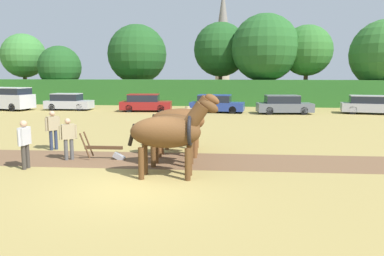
{
  "coord_description": "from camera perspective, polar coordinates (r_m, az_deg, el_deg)",
  "views": [
    {
      "loc": [
        3.09,
        -10.03,
        3.22
      ],
      "look_at": [
        1.13,
        4.45,
        1.1
      ],
      "focal_mm": 35.0,
      "sensor_mm": 36.0,
      "label": 1
    }
  ],
  "objects": [
    {
      "name": "ground_plane",
      "position": [
        10.97,
        -9.13,
        -8.91
      ],
      "size": [
        240.0,
        240.0,
        0.0
      ],
      "primitive_type": "plane",
      "color": "#998447"
    },
    {
      "name": "plowed_furrow_strip",
      "position": [
        15.22,
        -18.79,
        -4.4
      ],
      "size": [
        28.58,
        4.14,
        0.01
      ],
      "primitive_type": "cube",
      "rotation": [
        0.0,
        0.0,
        0.05
      ],
      "color": "brown",
      "rests_on": "ground"
    },
    {
      "name": "hedgerow",
      "position": [
        38.32,
        3.07,
        5.39
      ],
      "size": [
        55.77,
        1.83,
        2.63
      ],
      "primitive_type": "cube",
      "color": "#286023",
      "rests_on": "ground"
    },
    {
      "name": "tree_far_left",
      "position": [
        48.52,
        -24.28,
        9.99
      ],
      "size": [
        5.08,
        5.08,
        7.86
      ],
      "color": "brown",
      "rests_on": "ground"
    },
    {
      "name": "tree_left",
      "position": [
        44.91,
        -19.5,
        8.72
      ],
      "size": [
        4.75,
        4.75,
        6.35
      ],
      "color": "brown",
      "rests_on": "ground"
    },
    {
      "name": "tree_center_left",
      "position": [
        43.64,
        -8.36,
        11.07
      ],
      "size": [
        6.65,
        6.65,
        8.77
      ],
      "color": "#4C3823",
      "rests_on": "ground"
    },
    {
      "name": "tree_center",
      "position": [
        42.53,
        4.39,
        11.82
      ],
      "size": [
        5.99,
        5.99,
        8.9
      ],
      "color": "brown",
      "rests_on": "ground"
    },
    {
      "name": "tree_center_right",
      "position": [
        40.2,
        11.07,
        11.88
      ],
      "size": [
        6.98,
        6.98,
        9.38
      ],
      "color": "#4C3823",
      "rests_on": "ground"
    },
    {
      "name": "tree_right",
      "position": [
        41.26,
        17.1,
        11.2
      ],
      "size": [
        5.24,
        5.24,
        8.24
      ],
      "color": "brown",
      "rests_on": "ground"
    },
    {
      "name": "church_spire",
      "position": [
        66.15,
        4.71,
        13.48
      ],
      "size": [
        2.74,
        2.74,
        17.76
      ],
      "color": "gray",
      "rests_on": "ground"
    },
    {
      "name": "draft_horse_lead_left",
      "position": [
        11.55,
        -3.53,
        -0.6
      ],
      "size": [
        2.89,
        1.15,
        2.51
      ],
      "rotation": [
        0.0,
        0.0,
        0.05
      ],
      "color": "#513319",
      "rests_on": "ground"
    },
    {
      "name": "draft_horse_lead_right",
      "position": [
        13.06,
        -2.57,
        0.14
      ],
      "size": [
        2.63,
        1.08,
        2.39
      ],
      "rotation": [
        0.0,
        0.0,
        0.05
      ],
      "color": "#513319",
      "rests_on": "ground"
    },
    {
      "name": "draft_horse_trail_left",
      "position": [
        14.56,
        -1.76,
        1.14
      ],
      "size": [
        2.84,
        1.09,
        2.51
      ],
      "rotation": [
        0.0,
        0.0,
        0.05
      ],
      "color": "brown",
      "rests_on": "ground"
    },
    {
      "name": "draft_horse_trail_right",
      "position": [
        16.07,
        -1.11,
        1.58
      ],
      "size": [
        2.69,
        0.95,
        2.46
      ],
      "rotation": [
        0.0,
        0.0,
        0.05
      ],
      "color": "brown",
      "rests_on": "ground"
    },
    {
      "name": "plow",
      "position": [
        14.57,
        -12.81,
        -3.43
      ],
      "size": [
        1.7,
        0.48,
        1.13
      ],
      "rotation": [
        0.0,
        0.0,
        0.05
      ],
      "color": "#4C331E",
      "rests_on": "ground"
    },
    {
      "name": "farmer_at_plow",
      "position": [
        14.75,
        -18.34,
        -1.19
      ],
      "size": [
        0.54,
        0.43,
        1.58
      ],
      "rotation": [
        0.0,
        0.0,
        -0.95
      ],
      "color": "#4C4C4C",
      "rests_on": "ground"
    },
    {
      "name": "farmer_beside_team",
      "position": [
        18.23,
        -0.69,
        1.15
      ],
      "size": [
        0.54,
        0.45,
        1.66
      ],
      "rotation": [
        0.0,
        0.0,
        0.92
      ],
      "color": "#4C4C4C",
      "rests_on": "ground"
    },
    {
      "name": "farmer_onlooker_left",
      "position": [
        13.88,
        -24.15,
        -1.8
      ],
      "size": [
        0.23,
        0.67,
        1.67
      ],
      "rotation": [
        0.0,
        0.0,
        -0.03
      ],
      "color": "#38332D",
      "rests_on": "ground"
    },
    {
      "name": "farmer_onlooker_right",
      "position": [
        16.93,
        -20.44,
        0.11
      ],
      "size": [
        0.44,
        0.58,
        1.67
      ],
      "rotation": [
        0.0,
        0.0,
        -0.58
      ],
      "color": "#28334C",
      "rests_on": "ground"
    },
    {
      "name": "parked_van",
      "position": [
        37.57,
        -26.42,
        4.07
      ],
      "size": [
        5.05,
        2.85,
        2.03
      ],
      "rotation": [
        0.0,
        0.0,
        -0.19
      ],
      "color": "#BCBCC1",
      "rests_on": "ground"
    },
    {
      "name": "parked_car_left",
      "position": [
        35.43,
        -18.31,
        3.78
      ],
      "size": [
        4.1,
        1.81,
        1.49
      ],
      "rotation": [
        0.0,
        0.0,
        0.03
      ],
      "color": "#A8A8B2",
      "rests_on": "ground"
    },
    {
      "name": "parked_car_center_left",
      "position": [
        32.72,
        -7.12,
        3.8
      ],
      "size": [
        4.53,
        2.32,
        1.5
      ],
      "rotation": [
        0.0,
        0.0,
        0.11
      ],
      "color": "maroon",
      "rests_on": "ground"
    },
    {
      "name": "parked_car_center",
      "position": [
        31.61,
        3.73,
        3.68
      ],
      "size": [
        4.61,
        2.14,
        1.49
      ],
      "rotation": [
        0.0,
        0.0,
        -0.08
      ],
      "color": "navy",
      "rests_on": "ground"
    },
    {
      "name": "parked_car_center_right",
      "position": [
        31.31,
        13.8,
        3.45
      ],
      "size": [
        4.59,
        2.25,
        1.52
      ],
      "rotation": [
        0.0,
        0.0,
        0.12
      ],
      "color": "#565B66",
      "rests_on": "ground"
    },
    {
      "name": "parked_car_right",
      "position": [
        33.6,
        25.32,
        3.2
      ],
      "size": [
        4.52,
        2.43,
        1.5
      ],
      "rotation": [
        0.0,
        0.0,
        -0.16
      ],
      "color": "#9E9EA8",
      "rests_on": "ground"
    }
  ]
}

